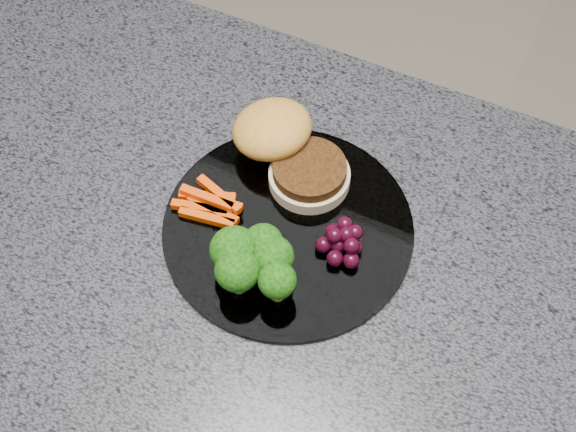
# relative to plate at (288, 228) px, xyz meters

# --- Properties ---
(countertop) EXTENTS (1.20, 0.60, 0.04)m
(countertop) POSITION_rel_plate_xyz_m (0.11, -0.04, -0.02)
(countertop) COLOR #45454E
(countertop) RESTS_ON island_cabinet
(plate) EXTENTS (0.26, 0.26, 0.01)m
(plate) POSITION_rel_plate_xyz_m (0.00, 0.00, 0.00)
(plate) COLOR white
(plate) RESTS_ON countertop
(burger) EXTENTS (0.16, 0.13, 0.05)m
(burger) POSITION_rel_plate_xyz_m (-0.04, 0.08, 0.02)
(burger) COLOR #CFB791
(burger) RESTS_ON plate
(carrot_sticks) EXTENTS (0.07, 0.05, 0.02)m
(carrot_sticks) POSITION_rel_plate_xyz_m (-0.08, -0.01, 0.01)
(carrot_sticks) COLOR #DB3F03
(carrot_sticks) RESTS_ON plate
(broccoli) EXTENTS (0.09, 0.08, 0.06)m
(broccoli) POSITION_rel_plate_xyz_m (-0.01, -0.07, 0.04)
(broccoli) COLOR #5C8A32
(broccoli) RESTS_ON plate
(grape_bunch) EXTENTS (0.05, 0.05, 0.03)m
(grape_bunch) POSITION_rel_plate_xyz_m (0.06, 0.00, 0.02)
(grape_bunch) COLOR black
(grape_bunch) RESTS_ON plate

